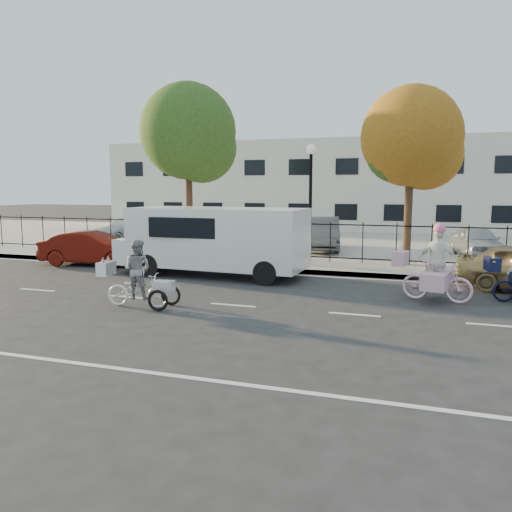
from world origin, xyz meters
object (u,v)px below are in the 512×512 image
at_px(zebra_trike, 138,281).
at_px(lot_car_a, 130,229).
at_px(lamppost, 311,182).
at_px(lot_car_c, 321,233).
at_px(white_van, 214,238).
at_px(red_sedan, 93,248).
at_px(unicorn_bike, 436,273).
at_px(lot_car_d, 476,242).
at_px(pedestrian, 158,237).

distance_m(zebra_trike, lot_car_a, 13.88).
bearing_deg(lot_car_a, lamppost, -1.41).
bearing_deg(lot_car_c, white_van, -119.28).
bearing_deg(lot_car_a, zebra_trike, -37.14).
xyz_separation_m(red_sedan, lot_car_c, (7.58, 6.22, 0.24)).
relative_size(unicorn_bike, lot_car_d, 0.56).
distance_m(pedestrian, lot_car_c, 7.45).
bearing_deg(pedestrian, lot_car_c, -167.63).
xyz_separation_m(white_van, pedestrian, (-3.12, 1.82, -0.20)).
distance_m(zebra_trike, pedestrian, 7.16).
relative_size(unicorn_bike, lot_car_a, 0.46).
relative_size(red_sedan, lot_car_a, 0.87).
relative_size(unicorn_bike, lot_car_c, 0.47).
height_order(zebra_trike, unicorn_bike, unicorn_bike).
bearing_deg(lamppost, unicorn_bike, -47.89).
bearing_deg(pedestrian, lot_car_d, 170.31).
bearing_deg(white_van, zebra_trike, -88.10).
xyz_separation_m(lamppost, lot_car_d, (6.07, 3.40, -2.34)).
xyz_separation_m(lot_car_a, lot_car_d, (16.29, -0.60, -0.02)).
relative_size(white_van, pedestrian, 3.60).
distance_m(unicorn_bike, lot_car_c, 9.83).
xyz_separation_m(red_sedan, lot_car_d, (13.95, 5.70, 0.14)).
height_order(zebra_trike, red_sedan, zebra_trike).
bearing_deg(unicorn_bike, red_sedan, 90.82).
relative_size(lot_car_c, lot_car_d, 1.20).
height_order(white_van, lot_car_a, white_van).
xyz_separation_m(zebra_trike, unicorn_bike, (6.99, 2.89, 0.11)).
xyz_separation_m(zebra_trike, white_van, (0.09, 4.65, 0.60)).
distance_m(pedestrian, lot_car_d, 12.65).
relative_size(red_sedan, lot_car_d, 1.06).
distance_m(white_van, lot_car_d, 10.78).
height_order(lamppost, white_van, lamppost).
bearing_deg(lot_car_a, lot_car_c, 19.51).
bearing_deg(lot_car_d, lamppost, -161.08).
bearing_deg(lamppost, white_van, -130.85).
bearing_deg(unicorn_bike, zebra_trike, 124.71).
height_order(pedestrian, lot_car_d, pedestrian).
xyz_separation_m(lamppost, lot_car_a, (-10.22, 4.00, -2.31)).
distance_m(zebra_trike, red_sedan, 7.46).
xyz_separation_m(lamppost, white_van, (-2.59, -3.00, -1.87)).
bearing_deg(white_van, red_sedan, 175.41).
bearing_deg(red_sedan, lot_car_c, -59.23).
distance_m(red_sedan, lot_car_a, 6.72).
xyz_separation_m(unicorn_bike, lot_car_a, (-14.53, 8.76, 0.05)).
relative_size(red_sedan, lot_car_c, 0.88).
height_order(white_van, lot_car_c, white_van).
distance_m(white_van, lot_car_c, 7.30).
height_order(pedestrian, lot_car_c, pedestrian).
distance_m(unicorn_bike, lot_car_d, 8.35).
bearing_deg(white_van, lot_car_c, 74.58).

